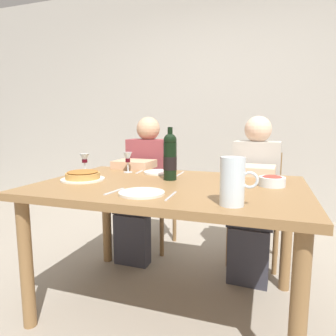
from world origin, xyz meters
The scene contains 19 objects.
ground_plane centered at (0.00, 0.00, 0.00)m, with size 8.00×8.00×0.00m, color gray.
back_wall centered at (0.00, 2.12, 1.40)m, with size 8.00×0.10×2.80m, color #B2ADA3.
dining_table centered at (0.00, 0.00, 0.67)m, with size 1.50×1.00×0.76m.
wine_bottle centered at (-0.04, 0.11, 0.90)m, with size 0.08×0.08×0.32m.
water_pitcher centered at (0.39, -0.36, 0.85)m, with size 0.16×0.10×0.20m.
baked_tart centered at (-0.54, -0.07, 0.79)m, with size 0.26×0.26×0.06m.
salad_bowl centered at (0.56, 0.11, 0.79)m, with size 0.14×0.14×0.06m.
wine_glass_left_diner centered at (-0.68, 0.17, 0.86)m, with size 0.07×0.07×0.14m.
wine_glass_right_diner centered at (-0.41, 0.29, 0.86)m, with size 0.06×0.06×0.14m.
dinner_plate_left_setting centered at (-0.05, -0.29, 0.77)m, with size 0.23×0.23×0.01m, color silver.
dinner_plate_right_setting centered at (-0.18, 0.33, 0.77)m, with size 0.23×0.23×0.01m, color white.
fork_left_setting centered at (-0.20, -0.29, 0.76)m, with size 0.16×0.01×0.01m, color silver.
knife_left_setting centered at (0.10, -0.29, 0.76)m, with size 0.18×0.01×0.01m, color silver.
knife_right_setting centered at (-0.03, 0.33, 0.76)m, with size 0.18×0.01×0.01m, color silver.
spoon_right_setting centered at (-0.33, 0.33, 0.76)m, with size 0.16×0.01×0.01m, color silver.
chair_left centered at (-0.45, 0.90, 0.50)m, with size 0.41×0.41×0.87m.
diner_left centered at (-0.45, 0.66, 0.62)m, with size 0.34×0.51×1.16m.
chair_right centered at (0.45, 0.87, 0.50)m, with size 0.42×0.42×0.87m.
diner_right centered at (0.44, 0.64, 0.62)m, with size 0.35×0.52×1.16m.
Camera 1 is at (0.53, -1.60, 1.10)m, focal length 31.81 mm.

